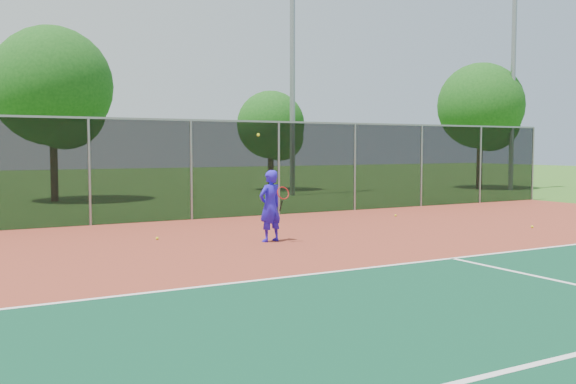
% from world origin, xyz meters
% --- Properties ---
extents(ground, '(120.00, 120.00, 0.00)m').
position_xyz_m(ground, '(0.00, 0.00, 0.00)').
color(ground, '#2D5E1B').
rests_on(ground, ground).
extents(court_apron, '(30.00, 20.00, 0.02)m').
position_xyz_m(court_apron, '(0.00, 2.00, 0.01)').
color(court_apron, '#983A26').
rests_on(court_apron, ground).
extents(fence_back, '(30.00, 0.06, 3.03)m').
position_xyz_m(fence_back, '(0.00, 12.00, 1.56)').
color(fence_back, black).
rests_on(fence_back, court_apron).
extents(tennis_player, '(0.68, 0.68, 2.50)m').
position_xyz_m(tennis_player, '(-0.04, 6.79, 0.85)').
color(tennis_player, '#2717DB').
rests_on(tennis_player, court_apron).
extents(practice_ball_0, '(0.07, 0.07, 0.07)m').
position_xyz_m(practice_ball_0, '(5.92, 9.64, 0.06)').
color(practice_ball_0, yellow).
rests_on(practice_ball_0, court_apron).
extents(practice_ball_4, '(0.07, 0.07, 0.07)m').
position_xyz_m(practice_ball_4, '(7.31, 5.54, 0.06)').
color(practice_ball_4, yellow).
rests_on(practice_ball_4, court_apron).
extents(practice_ball_5, '(0.07, 0.07, 0.07)m').
position_xyz_m(practice_ball_5, '(-2.24, 8.34, 0.06)').
color(practice_ball_5, yellow).
rests_on(practice_ball_5, court_apron).
extents(floodlight_n, '(0.90, 0.40, 13.05)m').
position_xyz_m(floodlight_n, '(7.59, 19.19, 7.31)').
color(floodlight_n, gray).
rests_on(floodlight_n, ground).
extents(floodlight_ne, '(0.90, 0.40, 13.05)m').
position_xyz_m(floodlight_ne, '(19.20, 16.88, 7.31)').
color(floodlight_ne, gray).
rests_on(floodlight_ne, ground).
extents(tree_back_left, '(4.82, 4.82, 7.08)m').
position_xyz_m(tree_back_left, '(-2.37, 21.04, 4.44)').
color(tree_back_left, '#342113').
rests_on(tree_back_left, ground).
extents(tree_back_mid, '(3.46, 3.46, 5.09)m').
position_xyz_m(tree_back_mid, '(8.49, 22.77, 3.19)').
color(tree_back_mid, '#342113').
rests_on(tree_back_mid, ground).
extents(tree_back_right, '(4.54, 4.54, 6.67)m').
position_xyz_m(tree_back_right, '(18.85, 18.53, 4.18)').
color(tree_back_right, '#342113').
rests_on(tree_back_right, ground).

